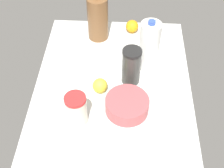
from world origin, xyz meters
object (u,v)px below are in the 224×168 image
milk_jug (149,46)px  shaker_bottle (131,66)px  tumbler_cup (76,110)px  lemon_far_back (100,86)px  mixing_bowl (127,105)px  lemon_loose (154,37)px  chocolate_milk_jug (98,18)px  orange_beside_bowl (132,26)px

milk_jug → shaker_bottle: milk_jug is taller
milk_jug → tumbler_cup: 49.08cm
lemon_far_back → tumbler_cup: bearing=155.0°
milk_jug → mixing_bowl: size_ratio=1.41×
lemon_far_back → lemon_loose: bearing=-35.6°
shaker_bottle → chocolate_milk_jug: 38.53cm
tumbler_cup → chocolate_milk_jug: bearing=-4.2°
chocolate_milk_jug → orange_beside_bowl: 21.79cm
shaker_bottle → lemon_loose: 33.86cm
tumbler_cup → mixing_bowl: bearing=-71.6°
chocolate_milk_jug → orange_beside_bowl: chocolate_milk_jug is taller
tumbler_cup → orange_beside_bowl: size_ratio=2.16×
mixing_bowl → orange_beside_bowl: bearing=-1.8°
milk_jug → shaker_bottle: size_ratio=1.43×
lemon_far_back → chocolate_milk_jug: bearing=5.7°
orange_beside_bowl → chocolate_milk_jug: bearing=106.7°
milk_jug → orange_beside_bowl: (27.87, 8.19, -9.56)cm
mixing_bowl → lemon_far_back: (11.10, 13.08, 0.17)cm
shaker_bottle → orange_beside_bowl: bearing=-0.5°
shaker_bottle → orange_beside_bowl: size_ratio=2.69×
lemon_loose → orange_beside_bowl: bearing=55.4°
tumbler_cup → mixing_bowl: (7.19, -21.60, -4.51)cm
orange_beside_bowl → tumbler_cup: bearing=160.2°
mixing_bowl → lemon_loose: (49.29, -14.25, 0.01)cm
chocolate_milk_jug → lemon_far_back: chocolate_milk_jug is taller
tumbler_cup → lemon_loose: (56.48, -35.84, -4.51)cm
tumbler_cup → lemon_far_back: (18.29, -8.52, -4.35)cm
shaker_bottle → lemon_far_back: shaker_bottle is taller
mixing_bowl → lemon_far_back: size_ratio=2.78×
milk_jug → tumbler_cup: bearing=139.7°
orange_beside_bowl → mixing_bowl: bearing=178.2°
tumbler_cup → orange_beside_bowl: bearing=-19.8°
tumbler_cup → mixing_bowl: size_ratio=0.79×
shaker_bottle → lemon_far_back: 17.51cm
shaker_bottle → lemon_loose: shaker_bottle is taller
shaker_bottle → tumbler_cup: shaker_bottle is taller
lemon_loose → mixing_bowl: bearing=163.9°
chocolate_milk_jug → lemon_far_back: 42.30cm
lemon_far_back → orange_beside_bowl: 49.09cm
tumbler_cup → orange_beside_bowl: tumbler_cup is taller
shaker_bottle → mixing_bowl: 19.75cm
tumbler_cup → lemon_far_back: 20.64cm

